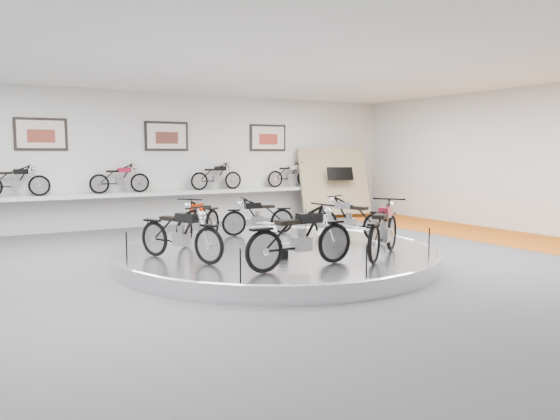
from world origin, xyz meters
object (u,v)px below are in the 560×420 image
bike_d (180,233)px  bike_e (301,236)px  display_platform (277,255)px  bike_f (383,228)px  bike_b (258,216)px  shelf (171,193)px  bike_c (199,220)px  bike_a (350,218)px

bike_d → bike_e: (1.49, -1.62, 0.03)m
display_platform → bike_f: bike_f is taller
bike_b → bike_d: size_ratio=0.89×
bike_e → shelf: bearing=82.3°
bike_e → display_platform: bearing=68.2°
display_platform → bike_e: bike_e is taller
shelf → bike_f: 8.31m
bike_c → bike_f: (2.28, -3.26, 0.04)m
bike_a → bike_b: (-1.40, 1.65, -0.04)m
display_platform → bike_e: 2.09m
shelf → bike_b: 4.68m
bike_a → bike_b: bike_a is taller
bike_f → bike_b: bearing=64.4°
bike_b → bike_e: 3.80m
bike_f → shelf: bearing=61.9°
bike_b → bike_f: bearing=109.0°
bike_e → bike_a: bearing=34.6°
shelf → bike_d: 6.99m
bike_d → shelf: bearing=137.4°
display_platform → bike_f: size_ratio=3.57×
bike_a → bike_f: bike_f is taller
bike_b → bike_e: size_ratio=0.83×
display_platform → bike_c: (-1.09, 1.44, 0.64)m
bike_a → bike_d: bike_d is taller
bike_d → display_platform: bearing=71.9°
display_platform → shelf: bearing=90.0°
bike_c → bike_d: 1.98m
shelf → bike_b: bearing=-83.7°
bike_c → bike_e: bearing=56.3°
bike_a → bike_c: bike_c is taller
shelf → bike_e: bearing=-94.3°
bike_c → bike_b: bearing=149.5°
display_platform → bike_d: bike_d is taller
bike_d → bike_f: size_ratio=0.94×
bike_c → display_platform: bearing=85.4°
bike_a → bike_d: (-4.03, -0.36, 0.02)m
display_platform → bike_e: bearing=-108.5°
shelf → bike_c: size_ratio=6.67×
bike_a → bike_e: bearing=107.9°
shelf → bike_f: size_ratio=6.13×
bike_e → bike_f: 1.82m
bike_a → bike_e: 3.22m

